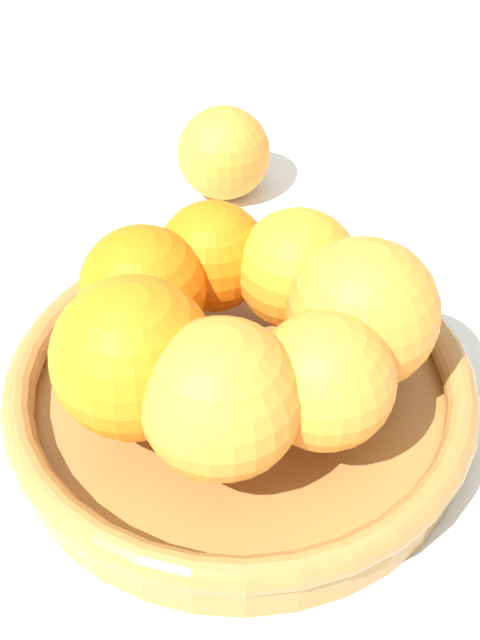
{
  "coord_description": "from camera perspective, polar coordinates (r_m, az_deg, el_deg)",
  "views": [
    {
      "loc": [
        -0.32,
        0.14,
        0.39
      ],
      "look_at": [
        0.0,
        0.0,
        0.08
      ],
      "focal_mm": 50.0,
      "sensor_mm": 36.0,
      "label": 1
    }
  ],
  "objects": [
    {
      "name": "stray_orange",
      "position": [
        0.68,
        -1.05,
        10.63
      ],
      "size": [
        0.07,
        0.07,
        0.07
      ],
      "primitive_type": "sphere",
      "color": "orange",
      "rests_on": "ground_plane"
    },
    {
      "name": "orange_pile",
      "position": [
        0.46,
        0.11,
        -0.51
      ],
      "size": [
        0.18,
        0.2,
        0.08
      ],
      "color": "orange",
      "rests_on": "fruit_bowl"
    },
    {
      "name": "fruit_bowl",
      "position": [
        0.51,
        0.0,
        -4.71
      ],
      "size": [
        0.26,
        0.26,
        0.04
      ],
      "color": "#A57238",
      "rests_on": "ground_plane"
    },
    {
      "name": "ground_plane",
      "position": [
        0.52,
        0.0,
        -6.18
      ],
      "size": [
        4.0,
        4.0,
        0.0
      ],
      "primitive_type": "plane",
      "color": "silver"
    }
  ]
}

